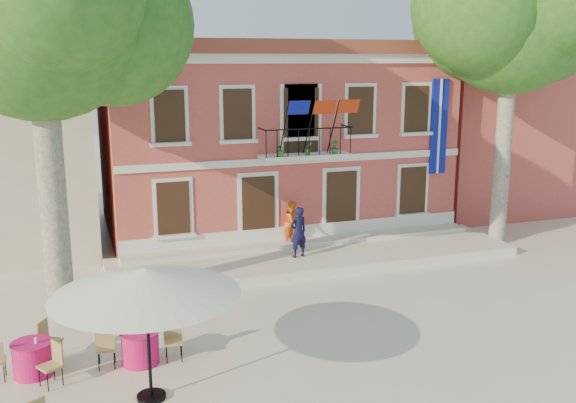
{
  "coord_description": "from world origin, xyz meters",
  "views": [
    {
      "loc": [
        -5.89,
        -15.25,
        6.83
      ],
      "look_at": [
        0.65,
        3.5,
        2.4
      ],
      "focal_mm": 40.0,
      "sensor_mm": 36.0,
      "label": 1
    }
  ],
  "objects_px": {
    "pedestrian_orange": "(293,223)",
    "cafe_table_0": "(33,357)",
    "patio_umbrella": "(146,282)",
    "cafe_table_1": "(140,346)",
    "plane_tree_west": "(38,13)",
    "pedestrian_navy": "(298,232)",
    "plane_tree_east": "(513,13)"
  },
  "relations": [
    {
      "from": "pedestrian_orange",
      "to": "cafe_table_0",
      "type": "relative_size",
      "value": 0.85
    },
    {
      "from": "plane_tree_west",
      "to": "pedestrian_navy",
      "type": "distance_m",
      "value": 10.34
    },
    {
      "from": "patio_umbrella",
      "to": "pedestrian_orange",
      "type": "relative_size",
      "value": 2.38
    },
    {
      "from": "pedestrian_navy",
      "to": "cafe_table_1",
      "type": "bearing_deg",
      "value": 30.19
    },
    {
      "from": "patio_umbrella",
      "to": "cafe_table_1",
      "type": "relative_size",
      "value": 1.93
    },
    {
      "from": "cafe_table_1",
      "to": "pedestrian_navy",
      "type": "bearing_deg",
      "value": 43.22
    },
    {
      "from": "plane_tree_west",
      "to": "pedestrian_orange",
      "type": "distance_m",
      "value": 11.02
    },
    {
      "from": "pedestrian_orange",
      "to": "cafe_table_1",
      "type": "bearing_deg",
      "value": -174.23
    },
    {
      "from": "plane_tree_west",
      "to": "pedestrian_navy",
      "type": "bearing_deg",
      "value": 14.95
    },
    {
      "from": "plane_tree_east",
      "to": "pedestrian_orange",
      "type": "relative_size",
      "value": 7.16
    },
    {
      "from": "patio_umbrella",
      "to": "cafe_table_0",
      "type": "bearing_deg",
      "value": 141.27
    },
    {
      "from": "patio_umbrella",
      "to": "pedestrian_orange",
      "type": "distance_m",
      "value": 10.74
    },
    {
      "from": "cafe_table_1",
      "to": "plane_tree_east",
      "type": "bearing_deg",
      "value": 21.85
    },
    {
      "from": "patio_umbrella",
      "to": "cafe_table_0",
      "type": "xyz_separation_m",
      "value": [
        -2.32,
        1.86,
        -2.09
      ]
    },
    {
      "from": "patio_umbrella",
      "to": "cafe_table_1",
      "type": "xyz_separation_m",
      "value": [
        -0.02,
        1.66,
        -2.1
      ]
    },
    {
      "from": "plane_tree_east",
      "to": "pedestrian_navy",
      "type": "bearing_deg",
      "value": -179.57
    },
    {
      "from": "plane_tree_east",
      "to": "pedestrian_navy",
      "type": "xyz_separation_m",
      "value": [
        -8.04,
        -0.06,
        -7.23
      ]
    },
    {
      "from": "plane_tree_west",
      "to": "cafe_table_1",
      "type": "distance_m",
      "value": 8.44
    },
    {
      "from": "patio_umbrella",
      "to": "plane_tree_west",
      "type": "bearing_deg",
      "value": 108.37
    },
    {
      "from": "plane_tree_west",
      "to": "pedestrian_orange",
      "type": "relative_size",
      "value": 6.78
    },
    {
      "from": "plane_tree_west",
      "to": "pedestrian_navy",
      "type": "xyz_separation_m",
      "value": [
        7.56,
        2.02,
        -6.75
      ]
    },
    {
      "from": "plane_tree_east",
      "to": "cafe_table_1",
      "type": "distance_m",
      "value": 16.97
    },
    {
      "from": "plane_tree_west",
      "to": "pedestrian_orange",
      "type": "bearing_deg",
      "value": 23.97
    },
    {
      "from": "plane_tree_west",
      "to": "patio_umbrella",
      "type": "bearing_deg",
      "value": -71.63
    },
    {
      "from": "patio_umbrella",
      "to": "pedestrian_navy",
      "type": "bearing_deg",
      "value": 50.78
    },
    {
      "from": "pedestrian_orange",
      "to": "cafe_table_0",
      "type": "xyz_separation_m",
      "value": [
        -8.51,
        -6.8,
        -0.66
      ]
    },
    {
      "from": "pedestrian_navy",
      "to": "pedestrian_orange",
      "type": "bearing_deg",
      "value": -115.76
    },
    {
      "from": "plane_tree_west",
      "to": "patio_umbrella",
      "type": "xyz_separation_m",
      "value": [
        1.71,
        -5.15,
        -5.4
      ]
    },
    {
      "from": "plane_tree_west",
      "to": "cafe_table_0",
      "type": "xyz_separation_m",
      "value": [
        -0.61,
        -3.29,
        -7.49
      ]
    },
    {
      "from": "pedestrian_navy",
      "to": "cafe_table_0",
      "type": "bearing_deg",
      "value": 19.98
    },
    {
      "from": "plane_tree_east",
      "to": "cafe_table_0",
      "type": "distance_m",
      "value": 18.84
    },
    {
      "from": "cafe_table_0",
      "to": "plane_tree_west",
      "type": "bearing_deg",
      "value": 79.5
    }
  ]
}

